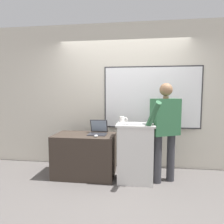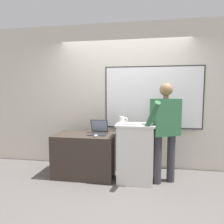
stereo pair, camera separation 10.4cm
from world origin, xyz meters
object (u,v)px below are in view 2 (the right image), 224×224
at_px(computer_mouse_by_keyboard, 152,124).
at_px(side_desk, 85,155).
at_px(computer_mouse_by_laptop, 96,136).
at_px(person_presenter, 165,126).
at_px(wireless_keyboard, 134,124).
at_px(coffee_mug, 122,119).
at_px(lectern_podium, 135,153).
at_px(laptop, 98,130).

bearing_deg(computer_mouse_by_keyboard, side_desk, 171.13).
height_order(computer_mouse_by_laptop, computer_mouse_by_keyboard, computer_mouse_by_keyboard).
relative_size(side_desk, person_presenter, 0.64).
bearing_deg(wireless_keyboard, computer_mouse_by_laptop, 179.58).
bearing_deg(computer_mouse_by_keyboard, wireless_keyboard, 177.91).
distance_m(wireless_keyboard, coffee_mug, 0.30).
distance_m(side_desk, person_presenter, 1.49).
distance_m(side_desk, wireless_keyboard, 1.09).
bearing_deg(side_desk, coffee_mug, 2.24).
bearing_deg(wireless_keyboard, person_presenter, 12.29).
relative_size(side_desk, computer_mouse_by_laptop, 10.54).
distance_m(computer_mouse_by_keyboard, coffee_mug, 0.53).
height_order(lectern_podium, person_presenter, person_presenter).
bearing_deg(coffee_mug, computer_mouse_by_laptop, -155.56).
distance_m(lectern_podium, laptop, 0.77).
relative_size(laptop, computer_mouse_by_keyboard, 3.30).
height_order(wireless_keyboard, computer_mouse_by_laptop, wireless_keyboard).
relative_size(person_presenter, wireless_keyboard, 3.82).
xyz_separation_m(side_desk, computer_mouse_by_laptop, (0.24, -0.17, 0.39)).
bearing_deg(laptop, computer_mouse_by_laptop, -86.71).
bearing_deg(lectern_podium, computer_mouse_by_keyboard, -13.74).
xyz_separation_m(laptop, computer_mouse_by_laptop, (0.01, -0.26, -0.06)).
height_order(side_desk, person_presenter, person_presenter).
relative_size(person_presenter, computer_mouse_by_laptop, 16.35).
height_order(computer_mouse_by_keyboard, coffee_mug, coffee_mug).
relative_size(lectern_podium, computer_mouse_by_laptop, 9.72).
distance_m(side_desk, computer_mouse_by_keyboard, 1.32).
height_order(laptop, computer_mouse_by_laptop, laptop).
bearing_deg(coffee_mug, wireless_keyboard, -41.94).
bearing_deg(side_desk, laptop, 22.35).
height_order(lectern_podium, computer_mouse_by_laptop, lectern_podium).
distance_m(lectern_podium, person_presenter, 0.67).
relative_size(computer_mouse_by_keyboard, coffee_mug, 0.71).
bearing_deg(computer_mouse_by_keyboard, lectern_podium, 166.26).
height_order(lectern_podium, wireless_keyboard, wireless_keyboard).
height_order(wireless_keyboard, coffee_mug, coffee_mug).
bearing_deg(side_desk, computer_mouse_by_keyboard, -8.87).
bearing_deg(lectern_podium, person_presenter, 6.33).
xyz_separation_m(side_desk, computer_mouse_by_keyboard, (1.16, -0.18, 0.61)).
xyz_separation_m(lectern_podium, side_desk, (-0.90, 0.12, -0.11)).
height_order(person_presenter, coffee_mug, person_presenter).
distance_m(lectern_podium, computer_mouse_by_laptop, 0.71).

